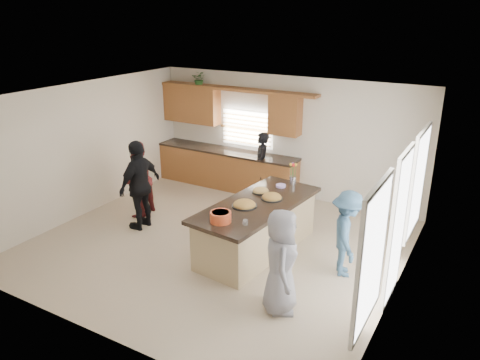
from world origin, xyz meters
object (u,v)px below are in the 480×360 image
Objects in this scene: woman_right_front at (281,262)px; woman_left_back at (261,165)px; woman_right_back at (347,234)px; woman_left_mid at (137,179)px; island at (257,228)px; salad_bowl at (221,216)px; woman_left_front at (140,185)px.

woman_left_back is at bearing 4.25° from woman_right_front.
woman_right_back is at bearing 22.59° from woman_left_back.
woman_right_front is (4.07, -1.58, -0.01)m from woman_left_mid.
woman_left_mid reaches higher than woman_right_front.
woman_left_back reaches higher than island.
salad_bowl is at bearing 62.05° from woman_left_mid.
island is 2.73m from woman_left_back.
woman_right_back reaches higher than island.
woman_right_front is at bearing 74.26° from woman_left_front.
woman_left_front is at bearing 45.71° from woman_right_front.
woman_left_mid is 1.01× the size of woman_right_front.
woman_left_back is 0.95× the size of woman_left_mid.
island is 2.97m from woman_left_mid.
salad_bowl is 2.08m from woman_right_back.
woman_right_front reaches higher than woman_right_back.
island is 1.67m from woman_right_back.
woman_right_back is at bearing 29.63° from salad_bowl.
island is 8.15× the size of salad_bowl.
woman_left_back is at bearing 136.71° from woman_left_mid.
woman_left_mid reaches higher than woman_left_back.
island is 1.74× the size of woman_left_mid.
island is at bearing 81.24° from woman_left_mid.
salad_bowl is 0.23× the size of woman_right_back.
salad_bowl is 0.19× the size of woman_left_front.
island is 1.84m from woman_right_front.
salad_bowl reaches higher than island.
woman_left_front is at bearing 162.88° from salad_bowl.
woman_left_mid is at bearing 157.59° from salad_bowl.
woman_right_front is at bearing 4.00° from woman_left_back.
woman_right_front reaches higher than island.
woman_left_front reaches higher than woman_right_back.
island is at bearing -1.13° from woman_left_back.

